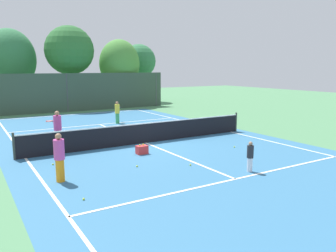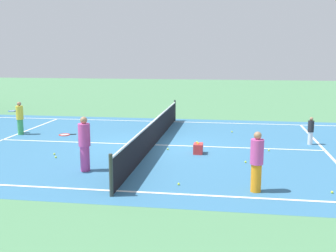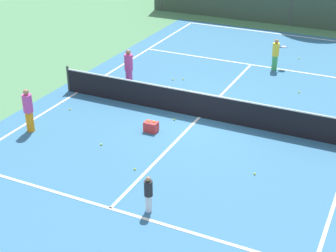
{
  "view_description": "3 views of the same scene",
  "coord_description": "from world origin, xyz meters",
  "px_view_note": "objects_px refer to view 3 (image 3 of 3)",
  "views": [
    {
      "loc": [
        -7.47,
        -14.36,
        3.64
      ],
      "look_at": [
        -0.72,
        -3.31,
        1.4
      ],
      "focal_mm": 36.06,
      "sensor_mm": 36.0,
      "label": 1
    },
    {
      "loc": [
        -15.43,
        -2.89,
        3.57
      ],
      "look_at": [
        -0.79,
        -0.66,
        0.91
      ],
      "focal_mm": 43.91,
      "sensor_mm": 36.0,
      "label": 2
    },
    {
      "loc": [
        6.38,
        -16.06,
        8.29
      ],
      "look_at": [
        -0.19,
        -2.33,
        0.65
      ],
      "focal_mm": 54.6,
      "sensor_mm": 36.0,
      "label": 3
    }
  ],
  "objects_px": {
    "tennis_ball_4": "(70,109)",
    "tennis_ball_6": "(255,174)",
    "player_0": "(129,68)",
    "tennis_ball_8": "(299,58)",
    "tennis_ball_3": "(173,80)",
    "tennis_ball_0": "(135,169)",
    "tennis_ball_2": "(101,144)",
    "player_1": "(28,110)",
    "tennis_ball_1": "(174,120)",
    "tennis_ball_5": "(183,79)",
    "player_3": "(148,194)",
    "tennis_ball_7": "(299,92)",
    "ball_crate": "(151,127)",
    "player_2": "(276,54)"
  },
  "relations": [
    {
      "from": "tennis_ball_0",
      "to": "tennis_ball_2",
      "type": "height_order",
      "value": "same"
    },
    {
      "from": "player_0",
      "to": "tennis_ball_8",
      "type": "xyz_separation_m",
      "value": [
        5.72,
        6.77,
        -0.83
      ]
    },
    {
      "from": "tennis_ball_3",
      "to": "tennis_ball_4",
      "type": "bearing_deg",
      "value": -116.59
    },
    {
      "from": "player_0",
      "to": "tennis_ball_3",
      "type": "bearing_deg",
      "value": 48.93
    },
    {
      "from": "player_2",
      "to": "tennis_ball_7",
      "type": "height_order",
      "value": "player_2"
    },
    {
      "from": "tennis_ball_3",
      "to": "tennis_ball_6",
      "type": "height_order",
      "value": "same"
    },
    {
      "from": "tennis_ball_2",
      "to": "ball_crate",
      "type": "bearing_deg",
      "value": 57.57
    },
    {
      "from": "player_0",
      "to": "tennis_ball_6",
      "type": "xyz_separation_m",
      "value": [
        6.88,
        -4.46,
        -0.83
      ]
    },
    {
      "from": "tennis_ball_0",
      "to": "tennis_ball_4",
      "type": "distance_m",
      "value": 5.2
    },
    {
      "from": "ball_crate",
      "to": "tennis_ball_8",
      "type": "xyz_separation_m",
      "value": [
        3.0,
        10.02,
        -0.15
      ]
    },
    {
      "from": "player_3",
      "to": "tennis_ball_5",
      "type": "relative_size",
      "value": 16.54
    },
    {
      "from": "tennis_ball_7",
      "to": "tennis_ball_3",
      "type": "bearing_deg",
      "value": -169.56
    },
    {
      "from": "player_1",
      "to": "tennis_ball_2",
      "type": "xyz_separation_m",
      "value": [
        2.83,
        0.16,
        -0.78
      ]
    },
    {
      "from": "player_2",
      "to": "ball_crate",
      "type": "bearing_deg",
      "value": -105.9
    },
    {
      "from": "tennis_ball_3",
      "to": "tennis_ball_8",
      "type": "xyz_separation_m",
      "value": [
        4.39,
        5.24,
        0.0
      ]
    },
    {
      "from": "tennis_ball_2",
      "to": "tennis_ball_7",
      "type": "distance_m",
      "value": 8.94
    },
    {
      "from": "player_1",
      "to": "tennis_ball_6",
      "type": "xyz_separation_m",
      "value": [
        8.04,
        0.6,
        -0.78
      ]
    },
    {
      "from": "player_0",
      "to": "player_1",
      "type": "relative_size",
      "value": 1.05
    },
    {
      "from": "tennis_ball_2",
      "to": "tennis_ball_7",
      "type": "relative_size",
      "value": 1.0
    },
    {
      "from": "tennis_ball_0",
      "to": "player_0",
      "type": "bearing_deg",
      "value": 120.83
    },
    {
      "from": "ball_crate",
      "to": "tennis_ball_3",
      "type": "relative_size",
      "value": 7.22
    },
    {
      "from": "tennis_ball_1",
      "to": "tennis_ball_8",
      "type": "relative_size",
      "value": 1.0
    },
    {
      "from": "tennis_ball_5",
      "to": "tennis_ball_1",
      "type": "bearing_deg",
      "value": -70.68
    },
    {
      "from": "player_0",
      "to": "player_3",
      "type": "relative_size",
      "value": 1.54
    },
    {
      "from": "player_0",
      "to": "tennis_ball_8",
      "type": "bearing_deg",
      "value": 49.82
    },
    {
      "from": "ball_crate",
      "to": "tennis_ball_0",
      "type": "relative_size",
      "value": 7.22
    },
    {
      "from": "tennis_ball_3",
      "to": "tennis_ball_0",
      "type": "bearing_deg",
      "value": -73.83
    },
    {
      "from": "tennis_ball_1",
      "to": "tennis_ball_7",
      "type": "relative_size",
      "value": 1.0
    },
    {
      "from": "player_3",
      "to": "tennis_ball_8",
      "type": "bearing_deg",
      "value": 86.42
    },
    {
      "from": "player_0",
      "to": "tennis_ball_6",
      "type": "relative_size",
      "value": 25.43
    },
    {
      "from": "player_1",
      "to": "tennis_ball_0",
      "type": "distance_m",
      "value": 4.74
    },
    {
      "from": "player_1",
      "to": "tennis_ball_8",
      "type": "height_order",
      "value": "player_1"
    },
    {
      "from": "tennis_ball_2",
      "to": "player_1",
      "type": "bearing_deg",
      "value": -176.68
    },
    {
      "from": "tennis_ball_5",
      "to": "player_3",
      "type": "bearing_deg",
      "value": -71.49
    },
    {
      "from": "player_3",
      "to": "player_1",
      "type": "bearing_deg",
      "value": 157.89
    },
    {
      "from": "tennis_ball_0",
      "to": "tennis_ball_8",
      "type": "height_order",
      "value": "same"
    },
    {
      "from": "player_3",
      "to": "tennis_ball_2",
      "type": "relative_size",
      "value": 16.54
    },
    {
      "from": "tennis_ball_4",
      "to": "tennis_ball_7",
      "type": "relative_size",
      "value": 1.0
    },
    {
      "from": "player_2",
      "to": "ball_crate",
      "type": "xyz_separation_m",
      "value": [
        -2.29,
        -8.04,
        -0.57
      ]
    },
    {
      "from": "tennis_ball_5",
      "to": "player_1",
      "type": "bearing_deg",
      "value": -112.98
    },
    {
      "from": "player_0",
      "to": "tennis_ball_7",
      "type": "bearing_deg",
      "value": 20.65
    },
    {
      "from": "tennis_ball_4",
      "to": "tennis_ball_5",
      "type": "relative_size",
      "value": 1.0
    },
    {
      "from": "tennis_ball_4",
      "to": "tennis_ball_7",
      "type": "height_order",
      "value": "same"
    },
    {
      "from": "player_2",
      "to": "tennis_ball_6",
      "type": "distance_m",
      "value": 9.46
    },
    {
      "from": "tennis_ball_4",
      "to": "tennis_ball_6",
      "type": "relative_size",
      "value": 1.0
    },
    {
      "from": "tennis_ball_5",
      "to": "tennis_ball_7",
      "type": "bearing_deg",
      "value": 8.69
    },
    {
      "from": "tennis_ball_2",
      "to": "tennis_ball_7",
      "type": "xyz_separation_m",
      "value": [
        5.0,
        7.41,
        0.0
      ]
    },
    {
      "from": "player_1",
      "to": "tennis_ball_0",
      "type": "bearing_deg",
      "value": -9.08
    },
    {
      "from": "player_3",
      "to": "player_0",
      "type": "bearing_deg",
      "value": 122.82
    },
    {
      "from": "ball_crate",
      "to": "tennis_ball_0",
      "type": "xyz_separation_m",
      "value": [
        0.74,
        -2.54,
        -0.15
      ]
    }
  ]
}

